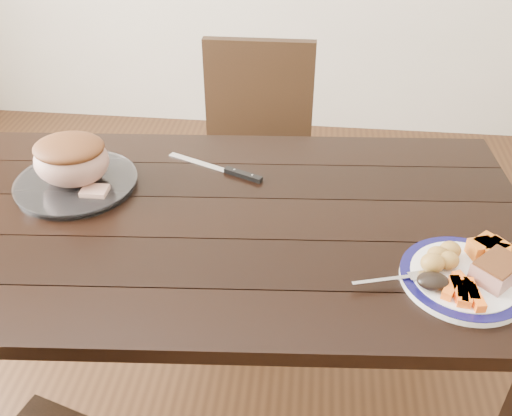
# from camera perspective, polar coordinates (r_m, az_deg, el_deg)

# --- Properties ---
(ground) EXTENTS (4.00, 4.00, 0.00)m
(ground) POSITION_cam_1_polar(r_m,az_deg,el_deg) (2.03, -2.30, -18.18)
(ground) COLOR #472B16
(ground) RESTS_ON ground
(dining_table) EXTENTS (1.67, 1.02, 0.75)m
(dining_table) POSITION_cam_1_polar(r_m,az_deg,el_deg) (1.55, -2.86, -3.68)
(dining_table) COLOR black
(dining_table) RESTS_ON ground
(chair_far) EXTENTS (0.43, 0.44, 0.93)m
(chair_far) POSITION_cam_1_polar(r_m,az_deg,el_deg) (2.23, 0.03, 5.63)
(chair_far) COLOR black
(chair_far) RESTS_ON ground
(dinner_plate) EXTENTS (0.28, 0.28, 0.02)m
(dinner_plate) POSITION_cam_1_polar(r_m,az_deg,el_deg) (1.38, 20.02, -6.67)
(dinner_plate) COLOR white
(dinner_plate) RESTS_ON dining_table
(plate_rim) EXTENTS (0.28, 0.28, 0.02)m
(plate_rim) POSITION_cam_1_polar(r_m,az_deg,el_deg) (1.38, 20.09, -6.40)
(plate_rim) COLOR #0F0D41
(plate_rim) RESTS_ON dinner_plate
(serving_platter) EXTENTS (0.33, 0.33, 0.02)m
(serving_platter) POSITION_cam_1_polar(r_m,az_deg,el_deg) (1.69, -17.50, 2.31)
(serving_platter) COLOR white
(serving_platter) RESTS_ON dining_table
(pork_slice) EXTENTS (0.12, 0.13, 0.04)m
(pork_slice) POSITION_cam_1_polar(r_m,az_deg,el_deg) (1.37, 22.90, -5.82)
(pork_slice) COLOR #AE776A
(pork_slice) RESTS_ON dinner_plate
(roasted_potatoes) EXTENTS (0.10, 0.10, 0.05)m
(roasted_potatoes) POSITION_cam_1_polar(r_m,az_deg,el_deg) (1.37, 18.06, -4.73)
(roasted_potatoes) COLOR gold
(roasted_potatoes) RESTS_ON dinner_plate
(carrot_batons) EXTENTS (0.09, 0.11, 0.02)m
(carrot_batons) POSITION_cam_1_polar(r_m,az_deg,el_deg) (1.32, 20.07, -7.80)
(carrot_batons) COLOR orange
(carrot_batons) RESTS_ON dinner_plate
(pumpkin_wedges) EXTENTS (0.10, 0.09, 0.04)m
(pumpkin_wedges) POSITION_cam_1_polar(r_m,az_deg,el_deg) (1.43, 22.33, -3.86)
(pumpkin_wedges) COLOR orange
(pumpkin_wedges) RESTS_ON dinner_plate
(dark_mushroom) EXTENTS (0.07, 0.05, 0.03)m
(dark_mushroom) POSITION_cam_1_polar(r_m,az_deg,el_deg) (1.31, 17.28, -7.00)
(dark_mushroom) COLOR black
(dark_mushroom) RESTS_ON dinner_plate
(fork) EXTENTS (0.18, 0.07, 0.00)m
(fork) POSITION_cam_1_polar(r_m,az_deg,el_deg) (1.32, 13.85, -6.89)
(fork) COLOR silver
(fork) RESTS_ON dinner_plate
(roast_joint) EXTENTS (0.21, 0.18, 0.13)m
(roast_joint) POSITION_cam_1_polar(r_m,az_deg,el_deg) (1.65, -17.96, 4.50)
(roast_joint) COLOR tan
(roast_joint) RESTS_ON serving_platter
(cut_slice) EXTENTS (0.07, 0.06, 0.02)m
(cut_slice) POSITION_cam_1_polar(r_m,az_deg,el_deg) (1.61, -15.82, 1.61)
(cut_slice) COLOR tan
(cut_slice) RESTS_ON serving_platter
(carving_knife) EXTENTS (0.30, 0.15, 0.01)m
(carving_knife) POSITION_cam_1_polar(r_m,az_deg,el_deg) (1.67, -2.46, 3.66)
(carving_knife) COLOR silver
(carving_knife) RESTS_ON dining_table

